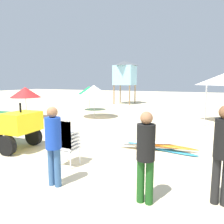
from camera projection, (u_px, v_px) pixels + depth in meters
ground at (77, 163)px, 5.64m from camera, size 80.00×80.00×0.00m
utility_cart at (2, 124)px, 6.91m from camera, size 2.60×1.39×1.50m
stacked_plastic_chairs at (66, 138)px, 5.33m from camera, size 0.48×0.48×1.29m
surfboard_pile at (158, 146)px, 6.65m from camera, size 2.53×0.94×0.32m
lifeguard_near_left at (223, 149)px, 3.61m from camera, size 0.32×0.32×1.77m
lifeguard_near_center at (53, 141)px, 4.30m from camera, size 0.32×0.32×1.66m
lifeguard_near_right at (146, 152)px, 3.67m from camera, size 0.32×0.32×1.65m
lifeguard_tower at (125, 73)px, 20.06m from camera, size 1.98×1.98×4.04m
beach_umbrella_left at (89, 90)px, 15.74m from camera, size 1.66×1.66×1.79m
beach_umbrella_mid at (94, 92)px, 12.57m from camera, size 2.17×2.17×1.93m
beach_umbrella_far at (25, 92)px, 12.26m from camera, size 1.72×1.72×1.82m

